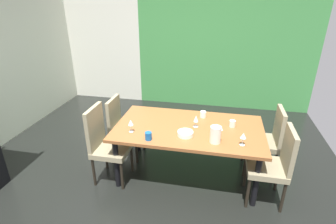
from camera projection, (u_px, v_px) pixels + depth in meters
name	position (u px, v px, depth m)	size (l,w,h in m)	color
ground_plane	(147.00, 181.00, 3.52)	(5.40, 5.82, 0.02)	black
back_panel_interior	(102.00, 42.00, 5.86)	(1.77, 0.10, 2.62)	silver
garden_window_panel	(225.00, 46.00, 5.36)	(3.63, 0.10, 2.62)	#418E47
dining_table	(189.00, 132.00, 3.39)	(1.89, 1.07, 0.73)	#94582E
chair_right_far	(268.00, 138.00, 3.52)	(0.44, 0.44, 0.94)	gray
chair_left_far	(122.00, 124.00, 3.91)	(0.45, 0.44, 0.91)	gray
chair_left_near	(105.00, 142.00, 3.36)	(0.45, 0.44, 1.02)	gray
chair_right_near	(275.00, 163.00, 2.99)	(0.44, 0.44, 0.96)	gray
wine_glass_corner	(131.00, 123.00, 3.20)	(0.07, 0.07, 0.16)	silver
wine_glass_west	(243.00, 136.00, 2.91)	(0.07, 0.07, 0.15)	silver
wine_glass_front	(196.00, 119.00, 3.32)	(0.07, 0.07, 0.16)	silver
serving_bowl_rear	(185.00, 133.00, 3.15)	(0.19, 0.19, 0.05)	white
cup_left	(232.00, 124.00, 3.35)	(0.08, 0.08, 0.09)	white
cup_right	(148.00, 136.00, 3.05)	(0.08, 0.08, 0.10)	#17559D
cup_east	(203.00, 114.00, 3.62)	(0.08, 0.08, 0.09)	white
pitcher_near_shelf	(216.00, 134.00, 2.98)	(0.14, 0.13, 0.20)	white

